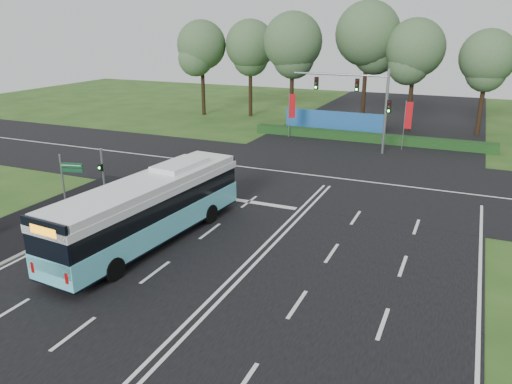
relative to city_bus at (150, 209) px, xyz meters
The scene contains 14 objects.
ground 6.09m from the city_bus, 22.93° to the left, with size 120.00×120.00×0.00m, color #294C19.
road_main 6.08m from the city_bus, 22.93° to the left, with size 20.00×120.00×0.04m, color black.
road_cross 15.34m from the city_bus, 69.41° to the left, with size 120.00×14.00×0.05m, color black.
bike_path 7.39m from the city_bus, behind, with size 5.00×18.00×0.06m, color black.
kerb_strip 5.10m from the city_bus, behind, with size 0.25×18.00×0.12m, color gray.
city_bus is the anchor object (origin of this frame).
pedestrian_signal 6.60m from the city_bus, 149.50° to the left, with size 0.33×0.42×3.50m.
street_sign 6.91m from the city_bus, 166.67° to the left, with size 1.32×0.39×3.46m.
banner_flag_left 25.87m from the city_bus, 94.27° to the left, with size 0.59×0.26×4.23m.
banner_flag_mid 26.36m from the city_bus, 70.27° to the left, with size 0.63×0.09×4.28m.
traffic_light_gantry 23.61m from the city_bus, 76.26° to the left, with size 8.41×0.28×7.00m.
hedge 27.33m from the city_bus, 78.68° to the left, with size 22.00×1.20×0.80m, color #153413.
blue_hoarding 29.31m from the city_bus, 87.34° to the left, with size 10.00×0.30×2.20m, color #1C5499.
eucalyptus_row 34.32m from the city_bus, 87.29° to the left, with size 42.54×9.25×12.75m.
Camera 1 is at (8.65, -21.20, 10.41)m, focal length 35.00 mm.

